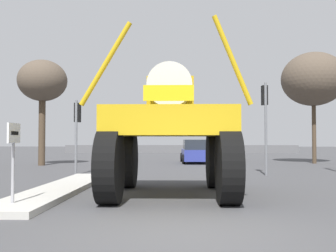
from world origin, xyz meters
The scene contains 11 objects.
ground_plane centered at (0.00, 18.00, 0.00)m, with size 120.00×120.00×0.00m, color #424244.
median_island centered at (-3.57, 5.10, 0.07)m, with size 1.30×8.38×0.15m, color #B2AFA8.
lane_arrow_sign centered at (-3.69, 1.97, 1.35)m, with size 0.07×0.60×1.74m.
oversize_sprayer centered at (-0.32, 4.37, 1.77)m, with size 4.07×5.09×4.45m.
sedan_ahead centered at (0.96, 19.27, 0.71)m, with size 2.02×4.17×1.52m.
traffic_signal_near_left centered at (-4.54, 10.45, 2.35)m, with size 0.24×0.54×3.23m.
traffic_signal_near_right centered at (3.59, 10.44, 2.89)m, with size 0.24×0.54×3.96m.
traffic_signal_far_left centered at (3.24, 25.51, 2.64)m, with size 0.24×0.55×3.61m.
bare_tree_left centered at (-8.22, 16.41, 4.94)m, with size 2.88×2.88×6.25m.
bare_tree_right centered at (8.50, 18.84, 5.39)m, with size 4.04×4.04×7.12m.
roadside_barrier centered at (0.00, 37.61, 0.45)m, with size 26.13×0.24×0.90m, color #59595B.
Camera 1 is at (-0.04, -6.53, 1.53)m, focal length 42.05 mm.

